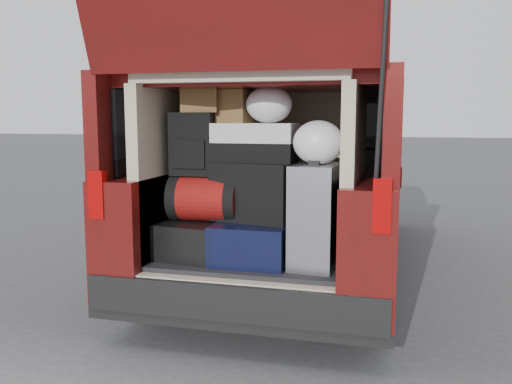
# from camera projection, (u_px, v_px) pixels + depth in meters

# --- Properties ---
(ground) EXTENTS (80.00, 80.00, 0.00)m
(ground) POSITION_uv_depth(u_px,v_px,m) (246.00, 344.00, 3.59)
(ground) COLOR #3B3B3D
(ground) RESTS_ON ground
(minivan) EXTENTS (1.90, 5.35, 2.77)m
(minivan) POSITION_uv_depth(u_px,v_px,m) (297.00, 178.00, 5.25)
(minivan) COLOR black
(minivan) RESTS_ON ground
(load_floor) EXTENTS (1.24, 1.05, 0.55)m
(load_floor) POSITION_uv_depth(u_px,v_px,m) (256.00, 291.00, 3.82)
(load_floor) COLOR black
(load_floor) RESTS_ON ground
(black_hardshell) EXTENTS (0.52, 0.66, 0.24)m
(black_hardshell) POSITION_uv_depth(u_px,v_px,m) (202.00, 237.00, 3.74)
(black_hardshell) COLOR black
(black_hardshell) RESTS_ON load_floor
(navy_hardshell) EXTENTS (0.49, 0.60, 0.26)m
(navy_hardshell) POSITION_uv_depth(u_px,v_px,m) (255.00, 240.00, 3.61)
(navy_hardshell) COLOR black
(navy_hardshell) RESTS_ON load_floor
(silver_roller) EXTENTS (0.31, 0.46, 0.65)m
(silver_roller) POSITION_uv_depth(u_px,v_px,m) (316.00, 216.00, 3.43)
(silver_roller) COLOR silver
(silver_roller) RESTS_ON load_floor
(red_duffel) EXTENTS (0.48, 0.32, 0.31)m
(red_duffel) POSITION_uv_depth(u_px,v_px,m) (206.00, 198.00, 3.67)
(red_duffel) COLOR maroon
(red_duffel) RESTS_ON black_hardshell
(black_soft_case) EXTENTS (0.59, 0.43, 0.39)m
(black_soft_case) POSITION_uv_depth(u_px,v_px,m) (256.00, 191.00, 3.61)
(black_soft_case) COLOR black
(black_soft_case) RESTS_ON navy_hardshell
(backpack) EXTENTS (0.30, 0.19, 0.42)m
(backpack) POSITION_uv_depth(u_px,v_px,m) (194.00, 144.00, 3.67)
(backpack) COLOR black
(backpack) RESTS_ON red_duffel
(twotone_duffel) EXTENTS (0.58, 0.31, 0.26)m
(twotone_duffel) POSITION_uv_depth(u_px,v_px,m) (254.00, 142.00, 3.61)
(twotone_duffel) COLOR silver
(twotone_duffel) RESTS_ON black_soft_case
(grocery_sack_lower) EXTENTS (0.28, 0.24, 0.22)m
(grocery_sack_lower) POSITION_uv_depth(u_px,v_px,m) (200.00, 96.00, 3.64)
(grocery_sack_lower) COLOR brown
(grocery_sack_lower) RESTS_ON backpack
(grocery_sack_upper) EXTENTS (0.25, 0.22, 0.22)m
(grocery_sack_upper) POSITION_uv_depth(u_px,v_px,m) (234.00, 107.00, 3.65)
(grocery_sack_upper) COLOR brown
(grocery_sack_upper) RESTS_ON twotone_duffel
(plastic_bag_center) EXTENTS (0.32, 0.30, 0.24)m
(plastic_bag_center) POSITION_uv_depth(u_px,v_px,m) (269.00, 105.00, 3.52)
(plastic_bag_center) COLOR white
(plastic_bag_center) RESTS_ON twotone_duffel
(plastic_bag_right) EXTENTS (0.34, 0.33, 0.27)m
(plastic_bag_right) POSITION_uv_depth(u_px,v_px,m) (318.00, 142.00, 3.36)
(plastic_bag_right) COLOR white
(plastic_bag_right) RESTS_ON silver_roller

